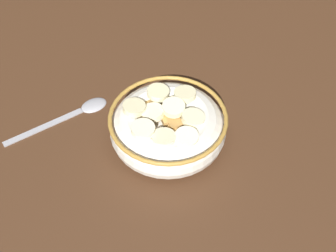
{
  "coord_description": "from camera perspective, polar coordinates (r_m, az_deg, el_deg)",
  "views": [
    {
      "loc": [
        -36.03,
        7.47,
        45.41
      ],
      "look_at": [
        0.0,
        0.0,
        3.0
      ],
      "focal_mm": 42.38,
      "sensor_mm": 36.0,
      "label": 1
    }
  ],
  "objects": [
    {
      "name": "ground_plane",
      "position": [
        0.59,
        -0.0,
        -2.54
      ],
      "size": [
        135.07,
        135.07,
        2.0
      ],
      "primitive_type": "cube",
      "color": "#472B19"
    },
    {
      "name": "cereal_bowl",
      "position": [
        0.56,
        -0.03,
        -0.02
      ],
      "size": [
        16.64,
        16.64,
        6.34
      ],
      "color": "silver",
      "rests_on": "ground_plane"
    },
    {
      "name": "spoon",
      "position": [
        0.63,
        -12.74,
        2.2
      ],
      "size": [
        8.07,
        16.27,
        0.8
      ],
      "color": "#A5A5AD",
      "rests_on": "ground_plane"
    }
  ]
}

